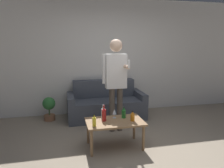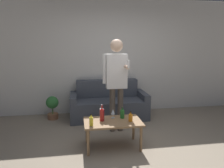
% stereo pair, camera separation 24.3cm
% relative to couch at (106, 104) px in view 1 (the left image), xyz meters
% --- Properties ---
extents(ground_plane, '(16.00, 16.00, 0.00)m').
position_rel_couch_xyz_m(ground_plane, '(0.18, -1.87, -0.30)').
color(ground_plane, gray).
extents(wall_back, '(8.00, 0.06, 2.70)m').
position_rel_couch_xyz_m(wall_back, '(0.18, 0.45, 1.05)').
color(wall_back, silver).
rests_on(wall_back, ground_plane).
extents(couch, '(1.71, 0.80, 0.83)m').
position_rel_couch_xyz_m(couch, '(0.00, 0.00, 0.00)').
color(couch, '#474C56').
rests_on(couch, ground_plane).
extents(coffee_table, '(0.92, 0.55, 0.44)m').
position_rel_couch_xyz_m(coffee_table, '(-0.14, -1.48, 0.09)').
color(coffee_table, '#8E6B47').
rests_on(coffee_table, ground_plane).
extents(bottle_orange, '(0.07, 0.07, 0.16)m').
position_rel_couch_xyz_m(bottle_orange, '(0.13, -1.54, 0.21)').
color(bottle_orange, orange).
rests_on(bottle_orange, coffee_table).
extents(bottle_green, '(0.07, 0.07, 0.26)m').
position_rel_couch_xyz_m(bottle_green, '(-0.31, -1.45, 0.25)').
color(bottle_green, '#B21E1E').
rests_on(bottle_green, coffee_table).
extents(bottle_dark, '(0.07, 0.07, 0.19)m').
position_rel_couch_xyz_m(bottle_dark, '(0.04, -1.37, 0.22)').
color(bottle_dark, '#23752D').
rests_on(bottle_dark, coffee_table).
extents(bottle_yellow, '(0.07, 0.07, 0.24)m').
position_rel_couch_xyz_m(bottle_yellow, '(-0.31, -1.36, 0.24)').
color(bottle_yellow, silver).
rests_on(bottle_yellow, coffee_table).
extents(bottle_red, '(0.06, 0.06, 0.18)m').
position_rel_couch_xyz_m(bottle_red, '(-0.50, -1.63, 0.22)').
color(bottle_red, yellow).
rests_on(bottle_red, coffee_table).
extents(wine_glass_near, '(0.07, 0.07, 0.15)m').
position_rel_couch_xyz_m(wine_glass_near, '(-0.12, -1.34, 0.25)').
color(wine_glass_near, silver).
rests_on(wine_glass_near, coffee_table).
extents(person_standing_front, '(0.45, 0.43, 1.75)m').
position_rel_couch_xyz_m(person_standing_front, '(0.03, -0.83, 0.76)').
color(person_standing_front, brown).
rests_on(person_standing_front, ground_plane).
extents(potted_plant, '(0.27, 0.27, 0.52)m').
position_rel_couch_xyz_m(potted_plant, '(-1.25, 0.07, 0.00)').
color(potted_plant, '#936042').
rests_on(potted_plant, ground_plane).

